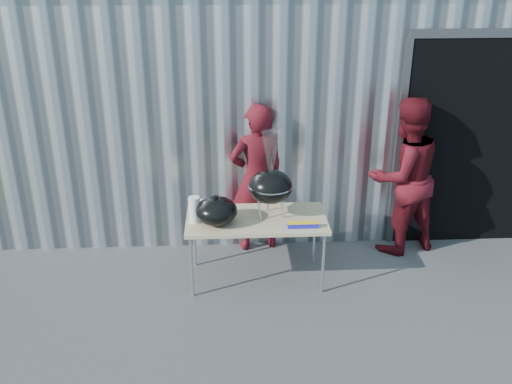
{
  "coord_description": "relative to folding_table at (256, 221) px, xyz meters",
  "views": [
    {
      "loc": [
        0.05,
        -4.56,
        3.46
      ],
      "look_at": [
        0.34,
        0.91,
        1.05
      ],
      "focal_mm": 40.0,
      "sensor_mm": 36.0,
      "label": 1
    }
  ],
  "objects": [
    {
      "name": "ground",
      "position": [
        -0.34,
        -0.9,
        -0.71
      ],
      "size": [
        80.0,
        80.0,
        0.0
      ],
      "primitive_type": "plane",
      "color": "#3E3E41"
    },
    {
      "name": "building",
      "position": [
        0.57,
        3.69,
        0.83
      ],
      "size": [
        8.2,
        6.2,
        3.1
      ],
      "color": "silver",
      "rests_on": "ground"
    },
    {
      "name": "folding_table",
      "position": [
        0.0,
        0.0,
        0.0
      ],
      "size": [
        1.5,
        0.75,
        0.75
      ],
      "color": "tan",
      "rests_on": "ground"
    },
    {
      "name": "kettle_grill",
      "position": [
        0.15,
        0.04,
        0.45
      ],
      "size": [
        0.48,
        0.48,
        0.95
      ],
      "color": "black",
      "rests_on": "folding_table"
    },
    {
      "name": "grill_lid",
      "position": [
        -0.42,
        -0.1,
        0.18
      ],
      "size": [
        0.44,
        0.44,
        0.32
      ],
      "color": "black",
      "rests_on": "folding_table"
    },
    {
      "name": "paper_towels",
      "position": [
        -0.65,
        -0.05,
        0.18
      ],
      "size": [
        0.12,
        0.12,
        0.28
      ],
      "primitive_type": "cylinder",
      "color": "white",
      "rests_on": "folding_table"
    },
    {
      "name": "white_tub",
      "position": [
        -0.55,
        0.23,
        0.09
      ],
      "size": [
        0.2,
        0.15,
        0.1
      ],
      "primitive_type": "cube",
      "color": "white",
      "rests_on": "folding_table"
    },
    {
      "name": "foil_box",
      "position": [
        0.47,
        -0.25,
        0.07
      ],
      "size": [
        0.32,
        0.05,
        0.06
      ],
      "color": "#201BB3",
      "rests_on": "folding_table"
    },
    {
      "name": "person_cook",
      "position": [
        0.05,
        0.73,
        0.19
      ],
      "size": [
        0.73,
        0.56,
        1.81
      ],
      "primitive_type": "imported",
      "rotation": [
        0.0,
        0.0,
        3.35
      ],
      "color": "#510E16",
      "rests_on": "ground"
    },
    {
      "name": "person_bystander",
      "position": [
        1.76,
        0.61,
        0.23
      ],
      "size": [
        1.1,
        0.97,
        1.89
      ],
      "primitive_type": "imported",
      "rotation": [
        0.0,
        0.0,
        3.46
      ],
      "color": "#510E16",
      "rests_on": "ground"
    }
  ]
}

